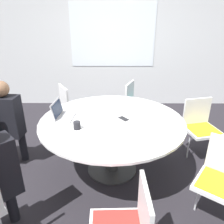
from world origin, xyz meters
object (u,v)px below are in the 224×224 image
at_px(coffee_cup, 77,125).
at_px(cell_phone, 124,119).
at_px(chair_3, 224,176).
at_px(chair_5, 136,102).
at_px(chair_6, 72,105).
at_px(laptop, 62,113).
at_px(chair_4, 200,124).
at_px(person_0, 8,118).

bearing_deg(coffee_cup, cell_phone, 26.16).
xyz_separation_m(chair_3, chair_5, (-0.65, 1.99, 0.00)).
distance_m(chair_5, coffee_cup, 1.73).
distance_m(chair_6, coffee_cup, 1.42).
bearing_deg(cell_phone, laptop, 176.93).
xyz_separation_m(chair_6, cell_phone, (0.86, -1.09, 0.25)).
bearing_deg(chair_4, person_0, -8.22).
relative_size(chair_3, laptop, 2.46).
height_order(chair_6, laptop, laptop).
height_order(laptop, cell_phone, laptop).
height_order(chair_4, laptop, laptop).
relative_size(chair_4, chair_5, 1.00).
bearing_deg(chair_3, chair_5, -34.17).
bearing_deg(cell_phone, chair_6, 128.19).
distance_m(chair_6, cell_phone, 1.41).
relative_size(chair_6, cell_phone, 5.59).
relative_size(chair_4, laptop, 2.46).
bearing_deg(chair_4, chair_5, -59.59).
relative_size(person_0, coffee_cup, 13.61).
bearing_deg(chair_6, laptop, -25.36).
bearing_deg(laptop, chair_4, -75.63).
bearing_deg(chair_5, chair_4, 65.48).
xyz_separation_m(chair_3, chair_4, (0.18, 1.11, 0.00)).
distance_m(chair_3, chair_4, 1.13).
height_order(chair_6, coffee_cup, chair_6).
height_order(chair_3, coffee_cup, chair_3).
height_order(chair_5, cell_phone, chair_5).
height_order(coffee_cup, cell_phone, coffee_cup).
bearing_deg(chair_4, laptop, -3.91).
xyz_separation_m(chair_5, person_0, (-1.79, -1.11, 0.20)).
xyz_separation_m(person_0, cell_phone, (1.51, -0.12, 0.05)).
bearing_deg(coffee_cup, chair_4, 20.36).
bearing_deg(laptop, chair_5, -36.57).
bearing_deg(chair_5, chair_3, 40.07).
xyz_separation_m(chair_5, cell_phone, (-0.28, -1.23, 0.25)).
xyz_separation_m(chair_4, chair_5, (-0.84, 0.88, 0.00)).
distance_m(chair_5, cell_phone, 1.28).
distance_m(chair_5, chair_6, 1.15).
relative_size(chair_5, person_0, 0.71).
relative_size(chair_6, laptop, 2.46).
distance_m(chair_5, laptop, 1.62).
relative_size(chair_5, chair_6, 1.00).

